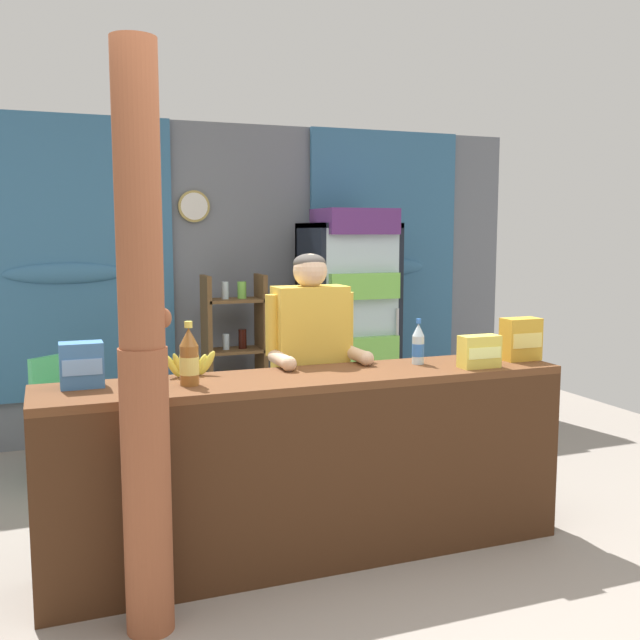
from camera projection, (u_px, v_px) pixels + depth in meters
ground_plane at (281, 502)px, 4.47m from camera, size 7.48×7.48×0.00m
back_wall_curtained at (216, 277)px, 5.96m from camera, size 5.42×0.22×2.53m
stall_counter at (318, 453)px, 3.58m from camera, size 2.67×0.51×0.95m
timber_post at (143, 360)px, 2.90m from camera, size 0.22×0.20×2.40m
drink_fridge at (349, 313)px, 5.84m from camera, size 0.69×0.67×1.84m
bottle_shelf_rack at (235, 356)px, 5.71m from camera, size 0.48×0.28×1.33m
plastic_lawn_chair at (72, 411)px, 4.73m from camera, size 0.62×0.62×0.86m
shopkeeper at (311, 356)px, 4.04m from camera, size 0.52×0.42×1.54m
soda_bottle_iced_tea at (189, 358)px, 3.37m from camera, size 0.09×0.09×0.30m
soda_bottle_water at (418, 345)px, 3.91m from camera, size 0.07×0.07×0.25m
snack_box_choco_powder at (521, 339)px, 4.03m from camera, size 0.21×0.13×0.24m
snack_box_biscuit at (82, 365)px, 3.32m from camera, size 0.19×0.13×0.21m
snack_box_instant_noodle at (479, 352)px, 3.81m from camera, size 0.22×0.11×0.17m
banana_bunch at (190, 364)px, 3.59m from camera, size 0.28×0.06×0.16m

